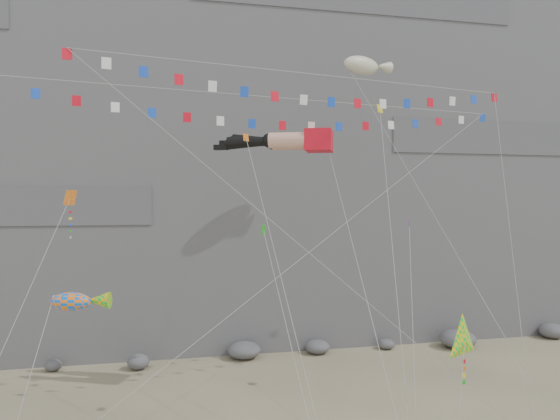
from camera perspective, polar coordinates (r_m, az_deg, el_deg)
name	(u,v)px	position (r m, az deg, el deg)	size (l,w,h in m)	color
cliff	(221,80)	(58.82, -6.23, 13.37)	(80.00, 28.00, 50.00)	slate
talus_boulders	(244,351)	(44.15, -3.77, -14.46)	(60.00, 3.00, 1.20)	slate
legs_kite	(287,142)	(33.80, 0.70, 7.16)	(7.41, 19.33, 22.62)	red
flag_banner_upper	(267,97)	(33.56, -1.34, 11.72)	(32.97, 13.71, 25.69)	red
flag_banner_lower	(318,75)	(31.43, 3.99, 13.89)	(25.69, 8.12, 22.36)	red
harlequin_kite	(70,199)	(28.54, -21.13, 1.05)	(5.15, 7.86, 14.88)	red
fish_windsock	(70,302)	(26.45, -21.06, -8.95)	(4.11, 5.69, 9.45)	orange
delta_kite	(464,341)	(24.55, 18.71, -12.87)	(4.00, 4.51, 8.35)	#EEB40C
blimp_windsock	(362,66)	(41.27, 8.55, 14.64)	(7.28, 16.50, 27.18)	beige
small_kite_a	(248,145)	(31.65, -3.37, 6.75)	(1.97, 14.14, 21.01)	orange
small_kite_b	(409,226)	(34.30, 13.36, -1.66)	(5.80, 11.94, 16.50)	#731B9E
small_kite_c	(264,233)	(28.99, -1.68, -2.37)	(1.22, 12.13, 15.69)	green
small_kite_d	(380,114)	(34.34, 10.44, 9.83)	(4.41, 12.98, 22.10)	yellow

